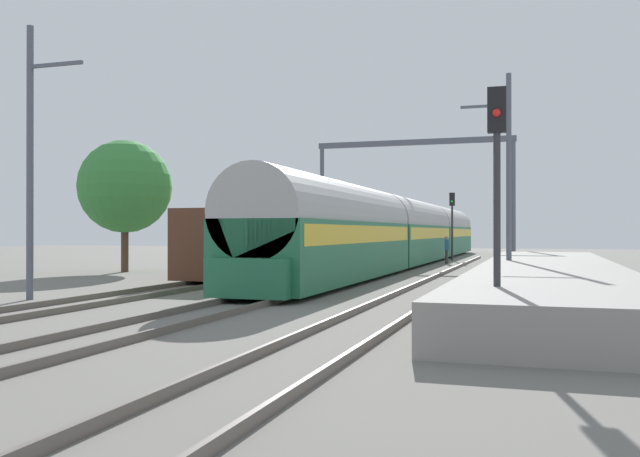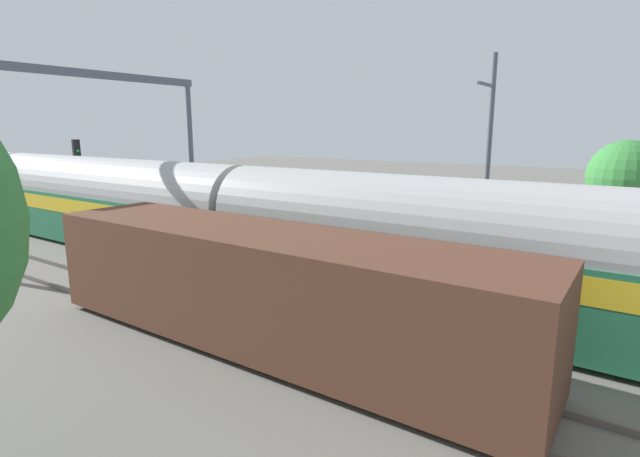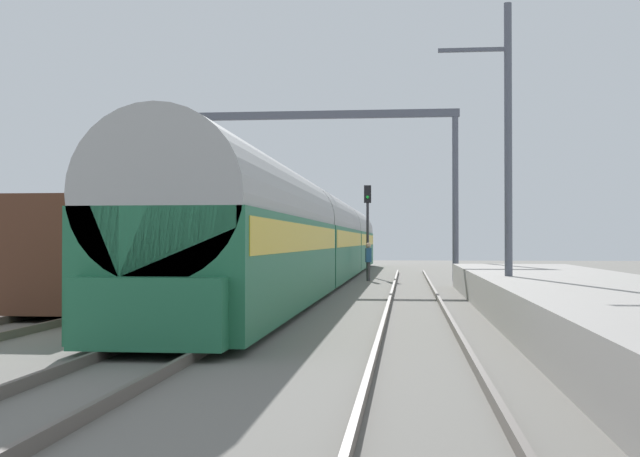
{
  "view_description": "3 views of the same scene",
  "coord_description": "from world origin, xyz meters",
  "px_view_note": "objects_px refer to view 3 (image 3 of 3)",
  "views": [
    {
      "loc": [
        7.61,
        -22.41,
        1.99
      ],
      "look_at": [
        0.0,
        1.23,
        2.1
      ],
      "focal_mm": 38.23,
      "sensor_mm": 36.0,
      "label": 1
    },
    {
      "loc": [
        -12.72,
        -0.95,
        5.26
      ],
      "look_at": [
        1.37,
        8.65,
        1.75
      ],
      "focal_mm": 27.38,
      "sensor_mm": 36.0,
      "label": 2
    },
    {
      "loc": [
        3.89,
        -17.44,
        1.81
      ],
      "look_at": [
        0.0,
        19.79,
        2.38
      ],
      "focal_mm": 46.42,
      "sensor_mm": 36.0,
      "label": 3
    }
  ],
  "objects_px": {
    "person_crossing": "(368,258)",
    "catenary_gantry": "(322,159)",
    "railway_signal_far": "(368,218)",
    "passenger_train": "(319,237)",
    "freight_car": "(135,252)"
  },
  "relations": [
    {
      "from": "freight_car",
      "to": "railway_signal_far",
      "type": "bearing_deg",
      "value": 71.98
    },
    {
      "from": "railway_signal_far",
      "to": "freight_car",
      "type": "bearing_deg",
      "value": -108.02
    },
    {
      "from": "passenger_train",
      "to": "person_crossing",
      "type": "distance_m",
      "value": 2.5
    },
    {
      "from": "freight_car",
      "to": "railway_signal_far",
      "type": "relative_size",
      "value": 2.78
    },
    {
      "from": "freight_car",
      "to": "railway_signal_far",
      "type": "height_order",
      "value": "railway_signal_far"
    },
    {
      "from": "freight_car",
      "to": "railway_signal_far",
      "type": "distance_m",
      "value": 19.6
    },
    {
      "from": "person_crossing",
      "to": "railway_signal_far",
      "type": "bearing_deg",
      "value": 172.69
    },
    {
      "from": "freight_car",
      "to": "passenger_train",
      "type": "bearing_deg",
      "value": 72.21
    },
    {
      "from": "freight_car",
      "to": "catenary_gantry",
      "type": "height_order",
      "value": "catenary_gantry"
    },
    {
      "from": "person_crossing",
      "to": "catenary_gantry",
      "type": "relative_size",
      "value": 0.14
    },
    {
      "from": "passenger_train",
      "to": "freight_car",
      "type": "bearing_deg",
      "value": -107.79
    },
    {
      "from": "railway_signal_far",
      "to": "catenary_gantry",
      "type": "xyz_separation_m",
      "value": [
        -1.92,
        -4.29,
        2.64
      ]
    },
    {
      "from": "person_crossing",
      "to": "catenary_gantry",
      "type": "distance_m",
      "value": 5.14
    },
    {
      "from": "person_crossing",
      "to": "railway_signal_far",
      "type": "distance_m",
      "value": 5.33
    },
    {
      "from": "passenger_train",
      "to": "catenary_gantry",
      "type": "distance_m",
      "value": 3.94
    }
  ]
}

